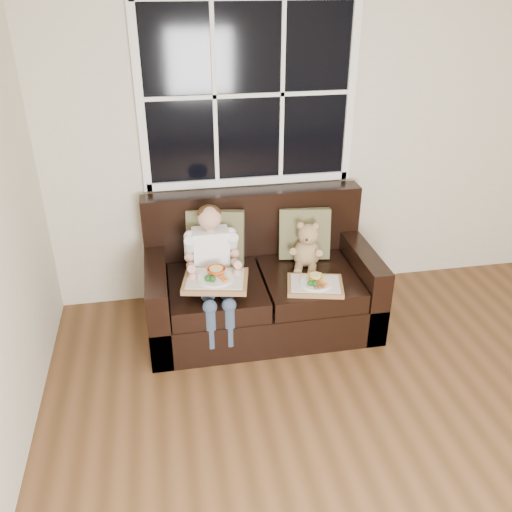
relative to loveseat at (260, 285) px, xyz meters
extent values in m
cube|color=beige|center=(0.69, 0.48, 1.04)|extent=(4.50, 0.02, 2.70)
cube|color=black|center=(0.00, 0.47, 1.34)|extent=(1.50, 0.02, 1.25)
cube|color=white|center=(0.00, 0.45, 0.69)|extent=(1.58, 0.04, 0.06)
cube|color=white|center=(-0.78, 0.45, 1.34)|extent=(0.06, 0.04, 1.37)
cube|color=white|center=(0.78, 0.45, 1.34)|extent=(0.06, 0.04, 1.37)
cube|color=white|center=(0.00, 0.45, 1.34)|extent=(1.50, 0.03, 0.03)
cube|color=black|center=(0.00, -0.07, -0.16)|extent=(1.70, 0.90, 0.30)
cube|color=black|center=(-0.77, -0.07, -0.01)|extent=(0.15, 0.90, 0.60)
cube|color=black|center=(0.78, -0.07, -0.01)|extent=(0.15, 0.90, 0.60)
cube|color=black|center=(0.00, 0.31, 0.32)|extent=(1.70, 0.18, 0.66)
cube|color=black|center=(-0.35, -0.15, 0.07)|extent=(0.68, 0.72, 0.15)
cube|color=black|center=(0.35, -0.15, 0.07)|extent=(0.68, 0.72, 0.15)
cube|color=brown|center=(-0.31, 0.15, 0.36)|extent=(0.46, 0.29, 0.44)
cube|color=brown|center=(0.38, 0.15, 0.34)|extent=(0.42, 0.24, 0.40)
cube|color=white|center=(-0.37, -0.02, 0.33)|extent=(0.26, 0.16, 0.36)
sphere|color=tan|center=(-0.37, -0.03, 0.61)|extent=(0.17, 0.17, 0.17)
ellipsoid|color=#3B2612|center=(-0.37, -0.01, 0.63)|extent=(0.17, 0.17, 0.12)
cylinder|color=#324057|center=(-0.43, -0.22, 0.19)|extent=(0.10, 0.32, 0.10)
cylinder|color=#324057|center=(-0.30, -0.22, 0.19)|extent=(0.10, 0.32, 0.10)
cylinder|color=#324057|center=(-0.43, -0.48, -0.01)|extent=(0.09, 0.09, 0.30)
cylinder|color=#324057|center=(-0.30, -0.48, -0.01)|extent=(0.09, 0.09, 0.30)
cylinder|color=tan|center=(-0.52, -0.14, 0.37)|extent=(0.07, 0.32, 0.25)
cylinder|color=tan|center=(-0.21, -0.14, 0.37)|extent=(0.07, 0.32, 0.25)
ellipsoid|color=#9F7A54|center=(0.36, 0.01, 0.24)|extent=(0.26, 0.24, 0.22)
sphere|color=#9F7A54|center=(0.36, 0.00, 0.41)|extent=(0.20, 0.20, 0.16)
sphere|color=#9F7A54|center=(0.31, 0.00, 0.47)|extent=(0.06, 0.06, 0.06)
sphere|color=#9F7A54|center=(0.42, 0.00, 0.47)|extent=(0.06, 0.06, 0.06)
sphere|color=#9F7A54|center=(0.36, -0.06, 0.39)|extent=(0.06, 0.06, 0.06)
sphere|color=black|center=(0.36, -0.09, 0.40)|extent=(0.02, 0.02, 0.02)
cylinder|color=#9F7A54|center=(0.31, -0.11, 0.17)|extent=(0.10, 0.14, 0.06)
cylinder|color=#9F7A54|center=(0.42, -0.11, 0.17)|extent=(0.10, 0.14, 0.06)
cube|color=#946043|center=(-0.37, -0.31, 0.25)|extent=(0.50, 0.42, 0.04)
cube|color=beige|center=(-0.37, -0.31, 0.28)|extent=(0.44, 0.36, 0.01)
cylinder|color=white|center=(-0.37, -0.32, 0.29)|extent=(0.25, 0.25, 0.02)
imported|color=#E95413|center=(-0.36, -0.27, 0.32)|extent=(0.16, 0.16, 0.04)
cylinder|color=#E4D37C|center=(-0.36, -0.27, 0.32)|extent=(0.09, 0.09, 0.02)
ellipsoid|color=#28561B|center=(-0.43, -0.36, 0.32)|extent=(0.05, 0.05, 0.04)
ellipsoid|color=#28561B|center=(-0.40, -0.37, 0.32)|extent=(0.05, 0.05, 0.04)
cylinder|color=orange|center=(-0.32, -0.36, 0.30)|extent=(0.05, 0.07, 0.02)
cube|color=#946043|center=(0.34, -0.33, 0.16)|extent=(0.45, 0.38, 0.03)
cube|color=beige|center=(0.34, -0.33, 0.18)|extent=(0.39, 0.32, 0.01)
cylinder|color=white|center=(0.34, -0.34, 0.19)|extent=(0.22, 0.22, 0.01)
imported|color=yellow|center=(0.35, -0.30, 0.21)|extent=(0.13, 0.13, 0.03)
cylinder|color=#E4D37C|center=(0.35, -0.30, 0.21)|extent=(0.08, 0.08, 0.02)
ellipsoid|color=#28561B|center=(0.29, -0.38, 0.21)|extent=(0.04, 0.04, 0.04)
ellipsoid|color=#28561B|center=(0.31, -0.39, 0.21)|extent=(0.04, 0.04, 0.04)
cylinder|color=orange|center=(0.38, -0.38, 0.20)|extent=(0.04, 0.06, 0.01)
cylinder|color=#985F32|center=(0.34, -0.40, 0.20)|extent=(0.03, 0.08, 0.02)
camera|label=1|loc=(-0.68, -3.51, 2.15)|focal=38.00mm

